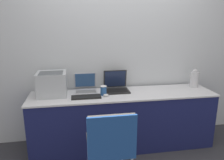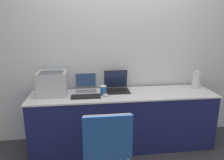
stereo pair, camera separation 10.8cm
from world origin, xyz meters
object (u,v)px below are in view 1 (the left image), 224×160
(laptop_left, at_px, (86,88))
(laptop_right, at_px, (116,86))
(external_keyboard, at_px, (86,97))
(mouse, at_px, (106,95))
(printer, at_px, (52,83))
(coffee_cup, at_px, (103,90))
(chair, at_px, (110,142))
(metal_pitcher, at_px, (194,79))

(laptop_left, xyz_separation_m, laptop_right, (0.41, -0.03, 0.00))
(external_keyboard, distance_m, mouse, 0.24)
(printer, xyz_separation_m, coffee_cup, (0.64, -0.10, -0.10))
(coffee_cup, xyz_separation_m, chair, (-0.04, -0.79, -0.26))
(laptop_left, height_order, external_keyboard, laptop_left)
(external_keyboard, distance_m, chair, 0.78)
(laptop_right, bearing_deg, printer, -175.66)
(external_keyboard, bearing_deg, printer, 158.24)
(printer, bearing_deg, laptop_left, 12.38)
(coffee_cup, bearing_deg, laptop_right, 40.31)
(laptop_left, bearing_deg, printer, -167.62)
(printer, height_order, mouse, printer)
(laptop_left, height_order, mouse, laptop_left)
(coffee_cup, bearing_deg, printer, 170.78)
(laptop_right, bearing_deg, chair, -103.98)
(mouse, bearing_deg, laptop_left, 132.01)
(laptop_left, relative_size, laptop_right, 0.99)
(printer, relative_size, metal_pitcher, 1.38)
(external_keyboard, bearing_deg, laptop_left, 88.31)
(printer, bearing_deg, external_keyboard, -21.76)
(chair, bearing_deg, coffee_cup, 87.00)
(chair, bearing_deg, external_keyboard, 104.05)
(laptop_left, xyz_separation_m, chair, (0.17, -0.99, -0.25))
(mouse, xyz_separation_m, metal_pitcher, (1.31, 0.22, 0.10))
(laptop_right, xyz_separation_m, coffee_cup, (-0.20, -0.17, 0.00))
(laptop_left, height_order, laptop_right, laptop_right)
(laptop_right, relative_size, chair, 0.37)
(laptop_left, bearing_deg, external_keyboard, -91.69)
(external_keyboard, xyz_separation_m, coffee_cup, (0.22, 0.06, 0.05))
(printer, bearing_deg, chair, -56.26)
(laptop_right, height_order, coffee_cup, laptop_right)
(metal_pitcher, bearing_deg, coffee_cup, -173.37)
(coffee_cup, relative_size, mouse, 1.70)
(external_keyboard, distance_m, metal_pitcher, 1.57)
(printer, distance_m, external_keyboard, 0.47)
(laptop_right, height_order, metal_pitcher, laptop_right)
(laptop_right, bearing_deg, metal_pitcher, -0.63)
(printer, height_order, external_keyboard, printer)
(mouse, xyz_separation_m, chair, (-0.06, -0.72, -0.22))
(printer, xyz_separation_m, laptop_right, (0.83, 0.06, -0.10))
(external_keyboard, bearing_deg, chair, -75.95)
(coffee_cup, bearing_deg, chair, -93.00)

